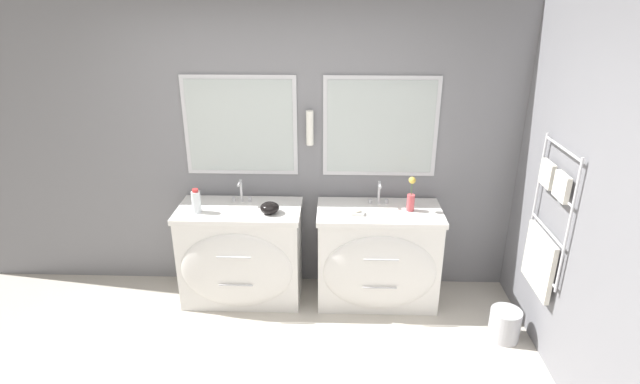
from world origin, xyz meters
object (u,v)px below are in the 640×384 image
object	(u,v)px
vanity_left	(241,255)
amenity_bowl	(270,208)
waste_bin	(505,324)
toiletry_bottle	(196,201)
flower_vase	(411,197)
vanity_right	(378,257)

from	to	relation	value
vanity_left	amenity_bowl	size ratio (longest dim) A/B	6.65
waste_bin	amenity_bowl	bearing A→B (deg)	166.92
vanity_left	waste_bin	distance (m)	2.23
toiletry_bottle	amenity_bowl	xyz separation A→B (m)	(0.60, -0.00, -0.05)
flower_vase	amenity_bowl	bearing A→B (deg)	-175.61
vanity_right	flower_vase	world-z (taller)	flower_vase
vanity_left	amenity_bowl	bearing A→B (deg)	-11.27
toiletry_bottle	flower_vase	xyz separation A→B (m)	(1.76, 0.09, 0.02)
flower_vase	waste_bin	world-z (taller)	flower_vase
amenity_bowl	vanity_left	bearing A→B (deg)	168.73
vanity_right	waste_bin	world-z (taller)	vanity_right
vanity_right	toiletry_bottle	distance (m)	1.60
vanity_right	amenity_bowl	world-z (taller)	amenity_bowl
vanity_left	vanity_right	distance (m)	1.18
flower_vase	vanity_left	bearing A→B (deg)	-178.62
vanity_right	amenity_bowl	bearing A→B (deg)	-176.57
vanity_left	flower_vase	bearing A→B (deg)	1.38
toiletry_bottle	flower_vase	bearing A→B (deg)	2.88
amenity_bowl	toiletry_bottle	bearing A→B (deg)	179.97
flower_vase	waste_bin	distance (m)	1.23
toiletry_bottle	amenity_bowl	size ratio (longest dim) A/B	1.30
vanity_right	vanity_left	bearing A→B (deg)	180.00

